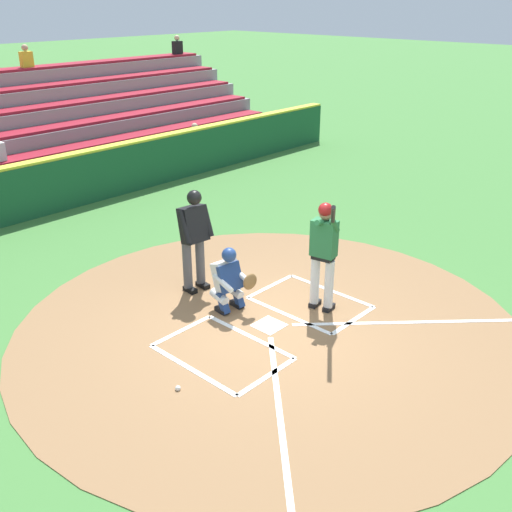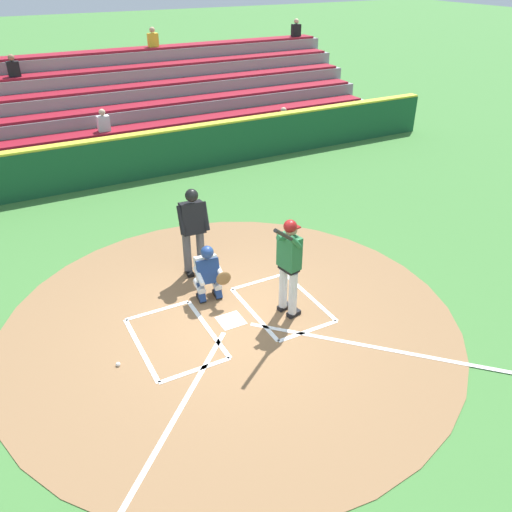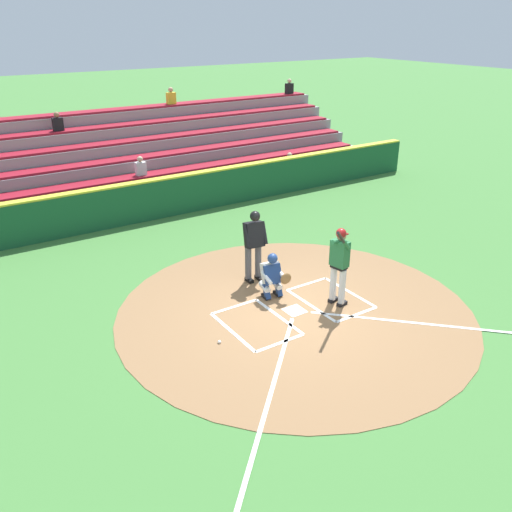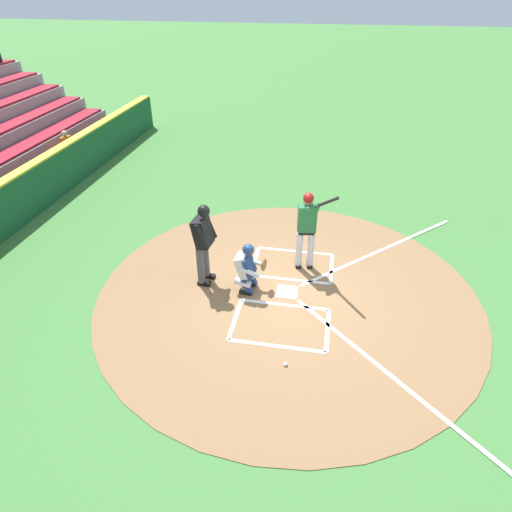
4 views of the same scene
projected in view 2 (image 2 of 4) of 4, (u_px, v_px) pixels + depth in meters
ground_plane at (231, 321)px, 9.32m from camera, size 120.00×120.00×0.00m
dirt_circle at (231, 321)px, 9.32m from camera, size 8.00×8.00×0.01m
home_plate_and_chalk at (254, 349)px, 8.64m from camera, size 7.93×4.91×0.01m
batter at (289, 261)px, 8.97m from camera, size 0.87×0.84×2.13m
catcher at (209, 272)px, 9.65m from camera, size 0.59×0.65×1.13m
plate_umpire at (193, 226)px, 10.20m from camera, size 0.60×0.45×1.86m
baseball at (118, 364)px, 8.28m from camera, size 0.07×0.07×0.07m
backstop_wall at (115, 160)px, 14.74m from camera, size 22.00×0.36×1.31m
bleacher_stand at (83, 116)px, 17.49m from camera, size 20.00×5.10×3.45m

